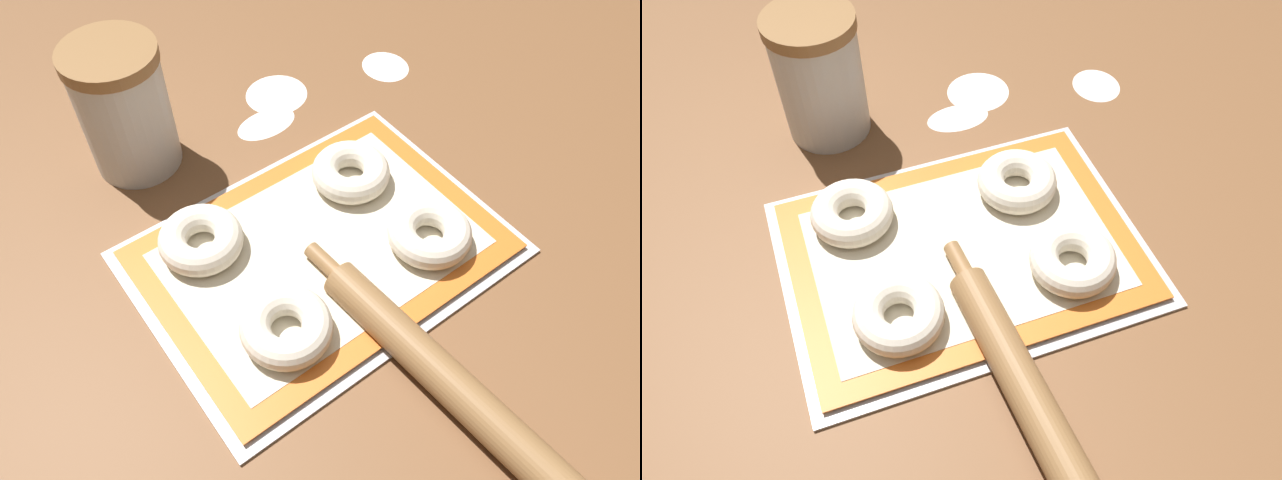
% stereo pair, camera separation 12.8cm
% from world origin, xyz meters
% --- Properties ---
extents(ground_plane, '(2.80, 2.80, 0.00)m').
position_xyz_m(ground_plane, '(0.00, 0.00, 0.00)').
color(ground_plane, brown).
extents(baking_tray, '(0.42, 0.31, 0.01)m').
position_xyz_m(baking_tray, '(-0.00, -0.01, 0.00)').
color(baking_tray, silver).
rests_on(baking_tray, ground_plane).
extents(baking_mat, '(0.39, 0.28, 0.00)m').
position_xyz_m(baking_mat, '(-0.00, -0.01, 0.01)').
color(baking_mat, orange).
rests_on(baking_mat, baking_tray).
extents(bagel_front_left, '(0.10, 0.10, 0.03)m').
position_xyz_m(bagel_front_left, '(-0.10, -0.08, 0.03)').
color(bagel_front_left, silver).
rests_on(bagel_front_left, baking_mat).
extents(bagel_front_right, '(0.10, 0.10, 0.03)m').
position_xyz_m(bagel_front_right, '(0.11, -0.08, 0.03)').
color(bagel_front_right, silver).
rests_on(bagel_front_right, baking_mat).
extents(bagel_back_left, '(0.10, 0.10, 0.03)m').
position_xyz_m(bagel_back_left, '(-0.11, 0.07, 0.03)').
color(bagel_back_left, silver).
rests_on(bagel_back_left, baking_mat).
extents(bagel_back_right, '(0.10, 0.10, 0.03)m').
position_xyz_m(bagel_back_right, '(0.09, 0.05, 0.03)').
color(bagel_back_right, silver).
rests_on(bagel_back_right, baking_mat).
extents(flour_canister, '(0.12, 0.12, 0.17)m').
position_xyz_m(flour_canister, '(-0.10, 0.26, 0.09)').
color(flour_canister, silver).
rests_on(flour_canister, ground_plane).
extents(rolling_pin, '(0.07, 0.48, 0.04)m').
position_xyz_m(rolling_pin, '(0.00, -0.25, 0.02)').
color(rolling_pin, olive).
rests_on(rolling_pin, ground_plane).
extents(flour_patch_near, '(0.07, 0.08, 0.00)m').
position_xyz_m(flour_patch_near, '(0.29, 0.21, 0.00)').
color(flour_patch_near, white).
rests_on(flour_patch_near, ground_plane).
extents(flour_patch_far, '(0.09, 0.05, 0.00)m').
position_xyz_m(flour_patch_far, '(0.07, 0.21, 0.00)').
color(flour_patch_far, white).
rests_on(flour_patch_far, ground_plane).
extents(flour_patch_side, '(0.09, 0.09, 0.00)m').
position_xyz_m(flour_patch_side, '(0.12, 0.26, 0.00)').
color(flour_patch_side, white).
rests_on(flour_patch_side, ground_plane).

